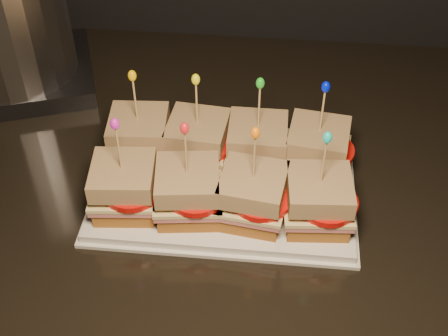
{
  "coord_description": "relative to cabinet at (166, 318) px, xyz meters",
  "views": [
    {
      "loc": [
        0.63,
        0.91,
        1.6
      ],
      "look_at": [
        0.56,
        1.56,
        1.0
      ],
      "focal_mm": 50.0,
      "sensor_mm": 36.0,
      "label": 1
    }
  ],
  "objects": [
    {
      "name": "sandwich_4_ham",
      "position": [
        0.0,
        -0.15,
        0.53
      ],
      "size": [
        0.1,
        0.1,
        0.01
      ],
      "primitive_type": "cube",
      "rotation": [
        0.0,
        0.0,
        0.09
      ],
      "color": "#C86263",
      "rests_on": "sandwich_4_bread_bot"
    },
    {
      "name": "sandwich_1_pick",
      "position": [
        0.09,
        -0.04,
        0.61
      ],
      "size": [
        0.0,
        0.0,
        0.09
      ],
      "primitive_type": "cylinder",
      "color": "tan",
      "rests_on": "sandwich_1_bread_top"
    },
    {
      "name": "sandwich_7_ham",
      "position": [
        0.27,
        -0.15,
        0.53
      ],
      "size": [
        0.1,
        0.09,
        0.01
      ],
      "primitive_type": "cube",
      "rotation": [
        0.0,
        0.0,
        0.08
      ],
      "color": "#C86263",
      "rests_on": "sandwich_7_bread_bot"
    },
    {
      "name": "sandwich_0_ham",
      "position": [
        0.0,
        -0.04,
        0.53
      ],
      "size": [
        0.1,
        0.09,
        0.01
      ],
      "primitive_type": "cube",
      "rotation": [
        0.0,
        0.0,
        0.07
      ],
      "color": "#C86263",
      "rests_on": "sandwich_0_bread_bot"
    },
    {
      "name": "cabinet",
      "position": [
        0.0,
        0.0,
        0.0
      ],
      "size": [
        2.41,
        0.68,
        0.91
      ],
      "primitive_type": "cube",
      "color": "black",
      "rests_on": "ground"
    },
    {
      "name": "sandwich_0_bread_bot",
      "position": [
        0.0,
        -0.04,
        0.52
      ],
      "size": [
        0.09,
        0.09,
        0.02
      ],
      "primitive_type": "cube",
      "rotation": [
        0.0,
        0.0,
        0.07
      ],
      "color": "brown",
      "rests_on": "platter"
    },
    {
      "name": "sandwich_5_frill",
      "position": [
        0.09,
        -0.15,
        0.65
      ],
      "size": [
        0.01,
        0.01,
        0.02
      ],
      "primitive_type": "ellipsoid",
      "color": "red",
      "rests_on": "sandwich_5_pick"
    },
    {
      "name": "sandwich_5_bread_bot",
      "position": [
        0.09,
        -0.15,
        0.52
      ],
      "size": [
        0.09,
        0.09,
        0.02
      ],
      "primitive_type": "cube",
      "rotation": [
        0.0,
        0.0,
        0.12
      ],
      "color": "brown",
      "rests_on": "platter"
    },
    {
      "name": "sandwich_4_cheese",
      "position": [
        0.0,
        -0.15,
        0.54
      ],
      "size": [
        0.1,
        0.1,
        0.01
      ],
      "primitive_type": "cube",
      "rotation": [
        0.0,
        0.0,
        0.09
      ],
      "color": "beige",
      "rests_on": "sandwich_4_ham"
    },
    {
      "name": "sandwich_4_bread_top",
      "position": [
        0.0,
        -0.15,
        0.56
      ],
      "size": [
        0.09,
        0.09,
        0.03
      ],
      "primitive_type": "cube",
      "rotation": [
        0.0,
        0.0,
        0.09
      ],
      "color": "#582C0F",
      "rests_on": "sandwich_4_tomato"
    },
    {
      "name": "sandwich_7_bread_bot",
      "position": [
        0.27,
        -0.15,
        0.52
      ],
      "size": [
        0.09,
        0.09,
        0.02
      ],
      "primitive_type": "cube",
      "rotation": [
        0.0,
        0.0,
        0.08
      ],
      "color": "brown",
      "rests_on": "platter"
    },
    {
      "name": "sandwich_1_bread_top",
      "position": [
        0.09,
        -0.04,
        0.56
      ],
      "size": [
        0.09,
        0.09,
        0.03
      ],
      "primitive_type": "cube",
      "rotation": [
        0.0,
        0.0,
        -0.09
      ],
      "color": "#582C0F",
      "rests_on": "sandwich_1_tomato"
    },
    {
      "name": "sandwich_5_tomato",
      "position": [
        0.1,
        -0.15,
        0.55
      ],
      "size": [
        0.08,
        0.08,
        0.01
      ],
      "primitive_type": "cylinder",
      "color": "red",
      "rests_on": "sandwich_5_cheese"
    },
    {
      "name": "sandwich_6_pick",
      "position": [
        0.18,
        -0.15,
        0.61
      ],
      "size": [
        0.0,
        0.0,
        0.09
      ],
      "primitive_type": "cylinder",
      "color": "tan",
      "rests_on": "sandwich_6_bread_top"
    },
    {
      "name": "sandwich_3_pick",
      "position": [
        0.27,
        -0.04,
        0.61
      ],
      "size": [
        0.0,
        0.0,
        0.09
      ],
      "primitive_type": "cylinder",
      "color": "tan",
      "rests_on": "sandwich_3_bread_top"
    },
    {
      "name": "sandwich_4_tomato",
      "position": [
        0.01,
        -0.15,
        0.55
      ],
      "size": [
        0.08,
        0.08,
        0.01
      ],
      "primitive_type": "cylinder",
      "color": "red",
      "rests_on": "sandwich_4_cheese"
    },
    {
      "name": "sandwich_7_tomato",
      "position": [
        0.28,
        -0.15,
        0.55
      ],
      "size": [
        0.08,
        0.08,
        0.01
      ],
      "primitive_type": "cylinder",
      "color": "red",
      "rests_on": "sandwich_7_cheese"
    },
    {
      "name": "sandwich_7_bread_top",
      "position": [
        0.27,
        -0.15,
        0.56
      ],
      "size": [
        0.09,
        0.09,
        0.03
      ],
      "primitive_type": "cube",
      "rotation": [
        0.0,
        0.0,
        0.08
      ],
      "color": "#582C0F",
      "rests_on": "sandwich_7_tomato"
    },
    {
      "name": "sandwich_5_cheese",
      "position": [
        0.09,
        -0.15,
        0.54
      ],
      "size": [
        0.1,
        0.1,
        0.01
      ],
      "primitive_type": "cube",
      "rotation": [
        0.0,
        0.0,
        0.12
      ],
      "color": "beige",
      "rests_on": "sandwich_5_ham"
    },
    {
      "name": "sandwich_3_cheese",
      "position": [
        0.27,
        -0.04,
        0.54
      ],
      "size": [
        0.1,
        0.1,
        0.01
      ],
      "primitive_type": "cube",
      "rotation": [
        0.0,
        0.0,
        -0.13
      ],
      "color": "beige",
      "rests_on": "sandwich_3_ham"
    },
    {
      "name": "sandwich_2_tomato",
      "position": [
        0.19,
        -0.05,
        0.55
      ],
      "size": [
        0.08,
        0.08,
        0.01
      ],
      "primitive_type": "cylinder",
      "color": "red",
      "rests_on": "sandwich_2_cheese"
    },
    {
      "name": "sandwich_2_cheese",
      "position": [
        0.18,
        -0.04,
        0.54
      ],
      "size": [
        0.09,
        0.09,
        0.01
      ],
      "primitive_type": "cube",
      "rotation": [
        0.0,
        0.0,
        0.0
      ],
      "color": "beige",
      "rests_on": "sandwich_2_ham"
    },
    {
      "name": "sandwich_2_bread_top",
      "position": [
        0.18,
        -0.04,
        0.56
      ],
      "size": [
        0.08,
        0.08,
        0.03
      ],
      "primitive_type": "cube",
      "rotation": [
        0.0,
        0.0,
        0.0
      ],
      "color": "#582C0F",
      "rests_on": "sandwich_2_tomato"
    },
    {
      "name": "sandwich_2_frill",
      "position": [
        0.18,
        -0.04,
        0.65
      ],
      "size": [
        0.01,
        0.01,
        0.02
      ],
      "primitive_type": "ellipsoid",
      "color": "green",
      "rests_on": "sandwich_2_pick"
    },
    {
      "name": "sandwich_6_bread_top",
      "position": [
        0.18,
        -0.15,
        0.56
      ],
      "size": [
        0.1,
        0.1,
        0.03
      ],
      "primitive_type": "cube",
      "rotation": [
        0.0,
        0.0,
        -0.14
      ],
      "color": "#582C0F",
      "rests_on": "sandwich_6_tomato"
    },
    {
      "name": "sandwich_0_pick",
      "position": [
        0.0,
        -0.04,
        0.61
      ],
      "size": [
        0.0,
        0.0,
        0.09
      ],
      "primitive_type": "cylinder",
      "color": "tan",
      "rests_on": "sandwich_0_bread_top"
    },
    {
      "name": "sandwich_6_ham",
      "position": [
        0.18,
        -0.15,
        0.53
      ],
      "size": [
        0.1,
        0.1,
        0.01
      ],
      "primitive_type": "cube",
      "rotation": [
        0.0,
        0.0,
        -0.14
      ],
      "color": "#C86263",
      "rests_on": "sandwich_6_bread_bot"
    },
    {
      "name": "sandwich_1_tomato",
      "position": [
        0.1,
        -0.05,
        0.55
      ],
      "size": [
        0.08,
        0.08,
        0.01
      ],
      "primitive_type": "cylinder",
      "color": "red",
      "rests_on": "sandwich_1_cheese"
    },
    {
      "name": "sandwich_5_ham",
      "position": [
        0.09,
        -0.15,
        0.53
      ],
      "size": [
        0.1,
        0.1,
        0.01
      ],
      "primitive_type": "cube",
      "rotation": [
        0.0,
        0.0,
        0.12
      ],
      "color": "#C86263",
      "rests_on": "sandwich_5_bread_bot"
    },
    {
      "name": "sandwich_6_tomato",
      "position": [
        0.19,
        -0.15,
        0.55
      ],
      "size": [
        0.08,
        0.08,
        0.01
      ],
      "primitive_type": "cylinder",
      "color": "red",
      "rests_on": "sandwich_6_cheese"
    },
    {
      "name": "sandwich_0_tomato",
      "position": [
        0.01,
        -0.05,
        0.55
      ],
      "size": [
        0.08,
        0.08,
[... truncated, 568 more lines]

